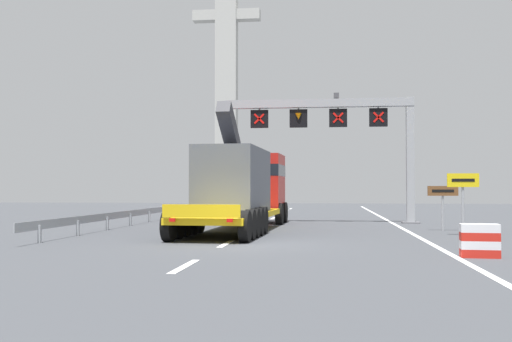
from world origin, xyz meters
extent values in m
plane|color=#424449|center=(0.00, 0.00, 0.00)|extent=(112.00, 112.00, 0.00)
cube|color=silver|center=(-0.59, -6.00, 0.01)|extent=(0.20, 2.60, 0.01)
cube|color=silver|center=(-0.59, -0.05, 0.01)|extent=(0.20, 2.60, 0.01)
cube|color=silver|center=(-0.59, 5.90, 0.01)|extent=(0.20, 2.60, 0.01)
cube|color=silver|center=(-0.59, 11.84, 0.01)|extent=(0.20, 2.60, 0.01)
cube|color=silver|center=(-0.59, 17.79, 0.01)|extent=(0.20, 2.60, 0.01)
cube|color=silver|center=(-0.59, 23.74, 0.01)|extent=(0.20, 2.60, 0.01)
cube|color=silver|center=(-0.59, 29.69, 0.01)|extent=(0.20, 2.60, 0.01)
cube|color=silver|center=(-0.59, 35.64, 0.01)|extent=(0.20, 2.60, 0.01)
cube|color=silver|center=(6.20, 12.00, 0.01)|extent=(0.20, 63.00, 0.01)
cube|color=#9EA0A5|center=(7.14, 12.97, 3.36)|extent=(0.40, 0.40, 6.71)
cube|color=slate|center=(7.14, 12.97, 0.04)|extent=(0.90, 0.90, 0.08)
cube|color=#9EA0A5|center=(2.28, 12.97, 6.46)|extent=(10.13, 0.44, 0.44)
cube|color=#4C4C51|center=(3.26, 12.97, 6.86)|extent=(0.28, 0.40, 0.28)
cube|color=black|center=(5.49, 12.97, 5.66)|extent=(0.96, 0.24, 0.98)
cube|color=#9EA0A5|center=(5.49, 12.97, 6.19)|extent=(0.08, 0.08, 0.16)
cube|color=red|center=(5.49, 12.84, 5.66)|extent=(0.59, 0.02, 0.59)
cube|color=red|center=(5.49, 12.84, 5.66)|extent=(0.59, 0.02, 0.59)
cube|color=black|center=(3.35, 12.97, 5.66)|extent=(0.96, 0.24, 0.98)
cube|color=#9EA0A5|center=(3.35, 12.97, 6.19)|extent=(0.08, 0.08, 0.16)
cube|color=red|center=(3.35, 12.84, 5.66)|extent=(0.59, 0.02, 0.59)
cube|color=red|center=(3.35, 12.84, 5.66)|extent=(0.59, 0.02, 0.59)
cube|color=black|center=(1.21, 12.97, 5.66)|extent=(0.96, 0.24, 0.98)
cube|color=#9EA0A5|center=(1.21, 12.97, 6.19)|extent=(0.08, 0.08, 0.16)
cone|color=orange|center=(1.21, 12.84, 5.75)|extent=(0.35, 0.35, 0.34)
cube|color=black|center=(-0.92, 12.97, 5.66)|extent=(0.96, 0.24, 0.98)
cube|color=#9EA0A5|center=(-0.92, 12.97, 6.19)|extent=(0.08, 0.08, 0.16)
cube|color=red|center=(-0.92, 12.84, 5.66)|extent=(0.59, 0.02, 0.59)
cube|color=red|center=(-0.92, 12.84, 5.66)|extent=(0.59, 0.02, 0.59)
cube|color=yellow|center=(-1.19, 5.03, 0.73)|extent=(3.20, 10.50, 0.24)
cube|color=yellow|center=(-1.40, -0.25, 1.10)|extent=(2.66, 0.18, 0.44)
cylinder|color=black|center=(-2.72, 0.59, 0.55)|extent=(0.36, 1.11, 1.10)
cylinder|color=black|center=(-0.02, 0.48, 0.55)|extent=(0.36, 1.11, 1.10)
cylinder|color=black|center=(-2.68, 1.64, 0.55)|extent=(0.36, 1.11, 1.10)
cylinder|color=black|center=(0.02, 1.53, 0.55)|extent=(0.36, 1.11, 1.10)
cylinder|color=black|center=(-2.64, 2.68, 0.55)|extent=(0.36, 1.11, 1.10)
cylinder|color=black|center=(0.06, 2.58, 0.55)|extent=(0.36, 1.11, 1.10)
cylinder|color=black|center=(-2.60, 3.73, 0.55)|extent=(0.36, 1.11, 1.10)
cylinder|color=black|center=(0.10, 3.63, 0.55)|extent=(0.36, 1.11, 1.10)
cylinder|color=black|center=(-2.55, 4.78, 0.55)|extent=(0.36, 1.11, 1.10)
cylinder|color=black|center=(0.14, 4.68, 0.55)|extent=(0.36, 1.11, 1.10)
cube|color=red|center=(-0.92, 12.12, 2.10)|extent=(2.70, 3.30, 3.10)
cube|color=black|center=(-0.92, 12.12, 2.80)|extent=(2.73, 3.32, 0.60)
cylinder|color=black|center=(-2.17, 13.05, 0.55)|extent=(0.38, 1.11, 1.10)
cylinder|color=black|center=(0.40, 12.95, 0.55)|extent=(0.38, 1.11, 1.10)
cylinder|color=black|center=(-2.25, 11.06, 0.55)|extent=(0.38, 1.11, 1.10)
cylinder|color=black|center=(0.33, 10.96, 0.55)|extent=(0.38, 1.11, 1.10)
cube|color=#565B66|center=(-1.18, 5.43, 2.20)|extent=(2.60, 5.81, 2.70)
cube|color=#2D2D33|center=(-1.21, 4.57, 4.15)|extent=(0.67, 2.96, 2.29)
cube|color=red|center=(-2.38, -0.25, 0.80)|extent=(0.20, 0.07, 0.12)
cube|color=red|center=(-0.42, -0.32, 0.80)|extent=(0.20, 0.07, 0.12)
cylinder|color=#9EA0A5|center=(8.06, 4.62, 1.22)|extent=(0.10, 0.10, 2.44)
cube|color=yellow|center=(8.06, 4.56, 2.18)|extent=(1.22, 0.06, 0.54)
cube|color=black|center=(8.06, 4.52, 2.18)|extent=(0.88, 0.01, 0.12)
cylinder|color=#9EA0A5|center=(7.79, 7.35, 0.98)|extent=(0.10, 0.10, 1.96)
cube|color=brown|center=(7.79, 7.29, 1.74)|extent=(1.31, 0.06, 0.43)
cube|color=black|center=(7.79, 7.26, 1.74)|extent=(0.94, 0.01, 0.12)
cube|color=red|center=(6.83, -3.22, 0.11)|extent=(1.04, 0.58, 0.23)
cube|color=white|center=(6.83, -3.22, 0.34)|extent=(1.04, 0.58, 0.22)
cube|color=red|center=(6.83, -3.22, 0.56)|extent=(1.04, 0.58, 0.23)
cube|color=white|center=(6.83, -3.22, 0.79)|extent=(1.04, 0.58, 0.23)
cube|color=#999EA3|center=(-7.02, 14.08, 0.60)|extent=(0.04, 32.16, 0.32)
cube|color=#999EA3|center=(-6.96, -0.39, 0.30)|extent=(0.10, 0.10, 0.60)
cube|color=#999EA3|center=(-6.96, 2.82, 0.30)|extent=(0.10, 0.10, 0.60)
cube|color=#999EA3|center=(-6.96, 6.04, 0.30)|extent=(0.10, 0.10, 0.60)
cube|color=#999EA3|center=(-6.96, 9.26, 0.30)|extent=(0.10, 0.10, 0.60)
cube|color=#999EA3|center=(-6.96, 12.47, 0.30)|extent=(0.10, 0.10, 0.60)
cube|color=#999EA3|center=(-6.96, 15.69, 0.30)|extent=(0.10, 0.10, 0.60)
cube|color=#999EA3|center=(-6.96, 18.91, 0.30)|extent=(0.10, 0.10, 0.60)
cube|color=#999EA3|center=(-6.96, 22.12, 0.30)|extent=(0.10, 0.10, 0.60)
cube|color=#999EA3|center=(-6.96, 25.34, 0.30)|extent=(0.10, 0.10, 0.60)
cube|color=#999EA3|center=(-6.96, 28.55, 0.30)|extent=(0.10, 0.10, 0.60)
cube|color=#B7B7B2|center=(-10.57, 59.83, 20.09)|extent=(2.80, 2.00, 40.19)
cube|color=#B7B7B2|center=(-10.57, 59.83, 24.92)|extent=(9.00, 1.60, 1.40)
camera|label=1|loc=(2.79, -20.26, 1.85)|focal=43.02mm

